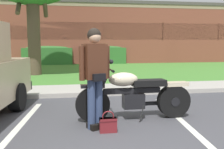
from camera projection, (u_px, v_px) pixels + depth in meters
The scene contains 12 objects.
ground_plane at pixel (115, 135), 4.26m from camera, with size 140.00×140.00×0.00m, color #424247.
curb_strip at pixel (94, 94), 7.29m from camera, with size 60.00×0.20×0.12m, color #ADA89E.
concrete_walk at pixel (92, 89), 8.13m from camera, with size 60.00×1.50×0.08m, color #ADA89E.
grass_lawn at pixel (82, 72), 12.97m from camera, with size 60.00×8.40×0.06m, color #478433.
stall_stripe_0 at pixel (10, 136), 4.18m from camera, with size 0.12×4.40×0.01m, color silver.
stall_stripe_1 at pixel (188, 126), 4.68m from camera, with size 0.12×4.40×0.01m, color silver.
motorcycle at pixel (139, 94), 5.08m from camera, with size 2.24×0.82×1.18m.
rider_person at pixel (95, 71), 4.46m from camera, with size 0.54×0.38×1.70m.
handbag at pixel (108, 124), 4.36m from camera, with size 0.28×0.13×0.36m.
hedge_left at pixel (48, 55), 16.87m from camera, with size 3.09×0.90×1.24m.
hedge_center_left at pixel (102, 54), 17.47m from camera, with size 3.00×0.90×1.24m.
brick_building at pixel (94, 35), 22.35m from camera, with size 24.15×10.86×4.14m.
Camera 1 is at (-0.75, -4.04, 1.48)m, focal length 42.67 mm.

